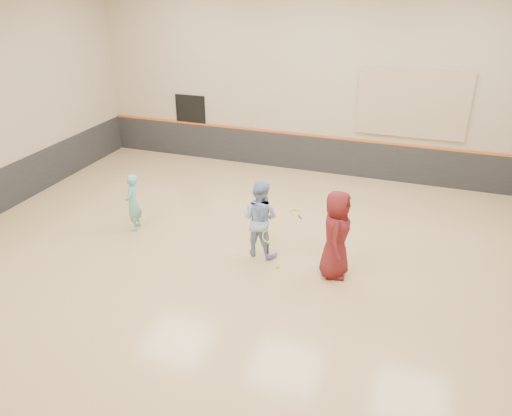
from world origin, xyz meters
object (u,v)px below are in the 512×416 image
(instructor, at_px, (260,218))
(young_man, at_px, (336,235))
(spare_racket, at_px, (296,212))
(girl, at_px, (133,202))

(instructor, height_order, young_man, young_man)
(young_man, bearing_deg, spare_racket, 24.21)
(instructor, bearing_deg, young_man, 179.58)
(spare_racket, bearing_deg, instructor, -95.57)
(young_man, relative_size, spare_racket, 2.69)
(young_man, distance_m, spare_racket, 3.27)
(young_man, bearing_deg, girl, 78.97)
(girl, distance_m, spare_racket, 4.37)
(girl, xyz_separation_m, young_man, (5.27, -0.42, 0.24))
(instructor, distance_m, spare_racket, 2.56)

